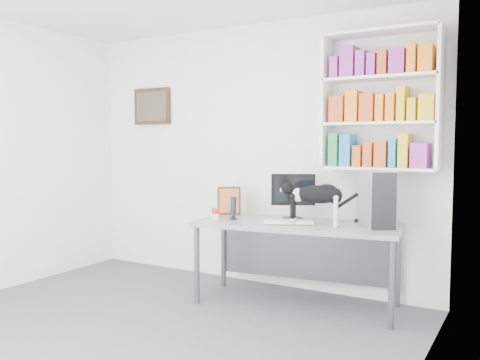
# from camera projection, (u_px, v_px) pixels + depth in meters

# --- Properties ---
(room) EXTENTS (4.01, 4.01, 2.70)m
(room) POSITION_uv_depth(u_px,v_px,m) (115.00, 161.00, 3.63)
(room) COLOR #56565B
(room) RESTS_ON ground
(bookshelf) EXTENTS (1.03, 0.28, 1.24)m
(bookshelf) POSITION_uv_depth(u_px,v_px,m) (380.00, 101.00, 4.48)
(bookshelf) COLOR white
(bookshelf) RESTS_ON room
(wall_art) EXTENTS (0.52, 0.04, 0.42)m
(wall_art) POSITION_uv_depth(u_px,v_px,m) (152.00, 106.00, 5.94)
(wall_art) COLOR #402614
(wall_art) RESTS_ON room
(desk) EXTENTS (1.90, 0.96, 0.76)m
(desk) POSITION_uv_depth(u_px,v_px,m) (297.00, 264.00, 4.60)
(desk) COLOR gray
(desk) RESTS_ON room
(monitor) EXTENTS (0.46, 0.37, 0.44)m
(monitor) POSITION_uv_depth(u_px,v_px,m) (293.00, 196.00, 4.77)
(monitor) COLOR black
(monitor) RESTS_ON desk
(keyboard) EXTENTS (0.46, 0.35, 0.03)m
(keyboard) POSITION_uv_depth(u_px,v_px,m) (289.00, 222.00, 4.52)
(keyboard) COLOR silver
(keyboard) RESTS_ON desk
(pc_tower) EXTENTS (0.44, 0.53, 0.49)m
(pc_tower) POSITION_uv_depth(u_px,v_px,m) (376.00, 198.00, 4.39)
(pc_tower) COLOR #BBBBC0
(pc_tower) RESTS_ON desk
(speaker) EXTENTS (0.11, 0.11, 0.22)m
(speaker) POSITION_uv_depth(u_px,v_px,m) (233.00, 208.00, 4.76)
(speaker) COLOR black
(speaker) RESTS_ON desk
(leaning_print) EXTENTS (0.25, 0.20, 0.29)m
(leaning_print) POSITION_uv_depth(u_px,v_px,m) (229.00, 200.00, 5.08)
(leaning_print) COLOR #402614
(leaning_print) RESTS_ON desk
(soup_can) EXTENTS (0.09, 0.09, 0.11)m
(soup_can) POSITION_uv_depth(u_px,v_px,m) (216.00, 214.00, 4.75)
(soup_can) COLOR #B82E0F
(soup_can) RESTS_ON desk
(cat) EXTENTS (0.62, 0.31, 0.37)m
(cat) POSITION_uv_depth(u_px,v_px,m) (316.00, 205.00, 4.39)
(cat) COLOR black
(cat) RESTS_ON desk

